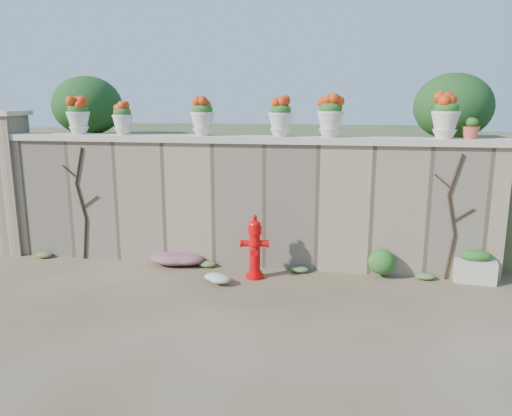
% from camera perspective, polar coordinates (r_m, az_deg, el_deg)
% --- Properties ---
extents(ground, '(80.00, 80.00, 0.00)m').
position_cam_1_polar(ground, '(6.72, -4.78, -11.10)').
color(ground, '#473923').
rests_on(ground, ground).
extents(stone_wall, '(8.00, 0.40, 2.00)m').
position_cam_1_polar(stone_wall, '(8.10, -1.74, 0.43)').
color(stone_wall, gray).
rests_on(stone_wall, ground).
extents(wall_cap, '(8.10, 0.52, 0.10)m').
position_cam_1_polar(wall_cap, '(7.95, -1.79, 7.86)').
color(wall_cap, beige).
rests_on(wall_cap, stone_wall).
extents(gate_pillar, '(0.72, 0.72, 2.48)m').
position_cam_1_polar(gate_pillar, '(9.75, -26.44, 2.71)').
color(gate_pillar, gray).
rests_on(gate_pillar, ground).
extents(raised_fill, '(9.00, 6.00, 2.00)m').
position_cam_1_polar(raised_fill, '(11.20, 1.51, 3.73)').
color(raised_fill, '#384C23').
rests_on(raised_fill, ground).
extents(back_shrub_left, '(1.30, 1.30, 1.10)m').
position_cam_1_polar(back_shrub_left, '(10.16, -18.70, 11.01)').
color(back_shrub_left, '#143814').
rests_on(back_shrub_left, raised_fill).
extents(back_shrub_right, '(1.30, 1.30, 1.10)m').
position_cam_1_polar(back_shrub_right, '(9.15, 21.59, 10.74)').
color(back_shrub_right, '#143814').
rests_on(back_shrub_right, raised_fill).
extents(vine_left, '(0.60, 0.04, 1.91)m').
position_cam_1_polar(vine_left, '(8.82, -19.32, 0.66)').
color(vine_left, black).
rests_on(vine_left, ground).
extents(vine_right, '(0.60, 0.04, 1.91)m').
position_cam_1_polar(vine_right, '(7.90, 21.52, -0.80)').
color(vine_right, black).
rests_on(vine_right, ground).
extents(fire_hydrant, '(0.42, 0.30, 0.98)m').
position_cam_1_polar(fire_hydrant, '(7.54, -0.15, -4.44)').
color(fire_hydrant, red).
rests_on(fire_hydrant, ground).
extents(planter_box, '(0.62, 0.41, 0.49)m').
position_cam_1_polar(planter_box, '(8.15, 23.72, -6.17)').
color(planter_box, beige).
rests_on(planter_box, ground).
extents(green_shrub, '(0.59, 0.53, 0.56)m').
position_cam_1_polar(green_shrub, '(7.89, 13.92, -5.67)').
color(green_shrub, '#1E5119').
rests_on(green_shrub, ground).
extents(magenta_clump, '(0.96, 0.64, 0.26)m').
position_cam_1_polar(magenta_clump, '(8.33, -8.75, -5.57)').
color(magenta_clump, '#B52480').
rests_on(magenta_clump, ground).
extents(white_flowers, '(0.56, 0.45, 0.20)m').
position_cam_1_polar(white_flowers, '(7.42, -4.92, -7.95)').
color(white_flowers, white).
rests_on(white_flowers, ground).
extents(urn_pot_0, '(0.38, 0.38, 0.59)m').
position_cam_1_polar(urn_pot_0, '(8.89, -19.66, 9.85)').
color(urn_pot_0, beige).
rests_on(urn_pot_0, wall_cap).
extents(urn_pot_1, '(0.33, 0.33, 0.52)m').
position_cam_1_polar(urn_pot_1, '(8.54, -15.00, 9.83)').
color(urn_pot_1, beige).
rests_on(urn_pot_1, wall_cap).
extents(urn_pot_2, '(0.38, 0.38, 0.60)m').
position_cam_1_polar(urn_pot_2, '(8.07, -6.14, 10.32)').
color(urn_pot_2, beige).
rests_on(urn_pot_2, wall_cap).
extents(urn_pot_3, '(0.38, 0.38, 0.59)m').
position_cam_1_polar(urn_pot_3, '(7.83, 2.81, 10.29)').
color(urn_pot_3, beige).
rests_on(urn_pot_3, wall_cap).
extents(urn_pot_4, '(0.40, 0.40, 0.63)m').
position_cam_1_polar(urn_pot_4, '(7.77, 8.50, 10.31)').
color(urn_pot_4, beige).
rests_on(urn_pot_4, wall_cap).
extents(urn_pot_5, '(0.41, 0.41, 0.64)m').
position_cam_1_polar(urn_pot_5, '(7.91, 20.85, 9.72)').
color(urn_pot_5, beige).
rests_on(urn_pot_5, wall_cap).
extents(terracotta_pot, '(0.25, 0.25, 0.30)m').
position_cam_1_polar(terracotta_pot, '(7.99, 23.34, 8.25)').
color(terracotta_pot, '#B85138').
rests_on(terracotta_pot, wall_cap).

